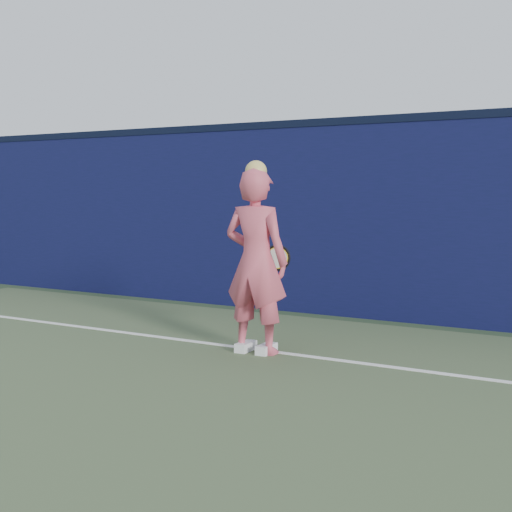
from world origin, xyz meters
The scene contains 4 objects.
backstop_wall centered at (0.00, 6.50, 1.25)m, with size 24.00×0.40×2.50m, color #0B1033.
wall_cap centered at (0.00, 6.50, 2.55)m, with size 24.00×0.42×0.10m, color black.
player centered at (0.62, 3.91, 0.94)m, with size 0.70×0.48×1.96m.
racket centered at (0.59, 4.36, 0.93)m, with size 0.54×0.15×0.29m.
Camera 1 is at (4.23, -2.28, 1.65)m, focal length 50.00 mm.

